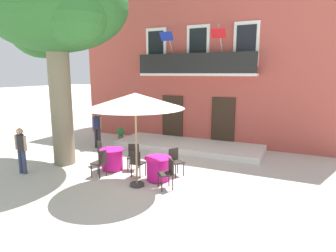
{
  "coord_description": "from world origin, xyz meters",
  "views": [
    {
      "loc": [
        4.45,
        -8.0,
        3.41
      ],
      "look_at": [
        -0.34,
        2.21,
        1.3
      ],
      "focal_mm": 30.29,
      "sensor_mm": 36.0,
      "label": 1
    }
  ],
  "objects": [
    {
      "name": "ground_plane",
      "position": [
        0.0,
        0.0,
        0.0
      ],
      "size": [
        120.0,
        120.0,
        0.0
      ],
      "primitive_type": "plane",
      "color": "beige"
    },
    {
      "name": "building_facade",
      "position": [
        -0.08,
        6.99,
        3.75
      ],
      "size": [
        13.0,
        5.09,
        7.5
      ],
      "color": "#B24C42",
      "rests_on": "ground"
    },
    {
      "name": "entrance_step_platform",
      "position": [
        -0.08,
        3.84,
        0.12
      ],
      "size": [
        6.64,
        2.32,
        0.25
      ],
      "primitive_type": "cube",
      "color": "silver",
      "rests_on": "ground"
    },
    {
      "name": "plane_tree",
      "position": [
        -3.64,
        -0.19,
        5.53
      ],
      "size": [
        5.41,
        4.75,
        7.29
      ],
      "color": "#7F755B",
      "rests_on": "ground"
    },
    {
      "name": "cafe_table_near_tree",
      "position": [
        0.46,
        -0.26,
        0.39
      ],
      "size": [
        0.86,
        0.86,
        0.76
      ],
      "color": "#DB1984",
      "rests_on": "ground"
    },
    {
      "name": "cafe_chair_near_tree_0",
      "position": [
        0.77,
        0.43,
        0.53
      ],
      "size": [
        0.55,
        0.55,
        0.91
      ],
      "color": "#2D2823",
      "rests_on": "ground"
    },
    {
      "name": "cafe_chair_near_tree_1",
      "position": [
        -0.29,
        -0.32,
        0.53
      ],
      "size": [
        0.41,
        0.41,
        0.91
      ],
      "color": "#2D2823",
      "rests_on": "ground"
    },
    {
      "name": "cafe_chair_near_tree_2",
      "position": [
        1.04,
        -0.75,
        0.53
      ],
      "size": [
        0.57,
        0.57,
        0.91
      ],
      "color": "#2D2823",
      "rests_on": "ground"
    },
    {
      "name": "cafe_table_middle",
      "position": [
        -1.48,
        -0.06,
        0.39
      ],
      "size": [
        0.86,
        0.86,
        0.76
      ],
      "color": "#DB1984",
      "rests_on": "ground"
    },
    {
      "name": "cafe_chair_middle_0",
      "position": [
        -0.82,
        0.32,
        0.53
      ],
      "size": [
        0.53,
        0.53,
        0.91
      ],
      "color": "#2D2823",
      "rests_on": "ground"
    },
    {
      "name": "cafe_chair_middle_1",
      "position": [
        -2.16,
        0.26,
        0.53
      ],
      "size": [
        0.55,
        0.55,
        0.91
      ],
      "color": "#2D2823",
      "rests_on": "ground"
    },
    {
      "name": "cafe_chair_middle_2",
      "position": [
        -1.41,
        -0.81,
        0.53
      ],
      "size": [
        0.4,
        0.4,
        0.91
      ],
      "color": "#2D2823",
      "rests_on": "ground"
    },
    {
      "name": "cafe_umbrella",
      "position": [
        0.09,
        -0.96,
        2.61
      ],
      "size": [
        2.9,
        2.9,
        2.85
      ],
      "color": "#997A56",
      "rests_on": "ground"
    },
    {
      "name": "ground_planter_left",
      "position": [
        -3.75,
        3.77,
        0.38
      ],
      "size": [
        0.36,
        0.36,
        0.69
      ],
      "color": "slate",
      "rests_on": "ground"
    },
    {
      "name": "pedestrian_near_entrance",
      "position": [
        -4.04,
        -1.68,
        0.9
      ],
      "size": [
        0.53,
        0.37,
        1.59
      ],
      "color": "#384260",
      "rests_on": "ground"
    },
    {
      "name": "pedestrian_mid_plaza",
      "position": [
        -3.87,
        2.12,
        0.96
      ],
      "size": [
        0.53,
        0.4,
        1.69
      ],
      "color": "#232328",
      "rests_on": "ground"
    }
  ]
}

